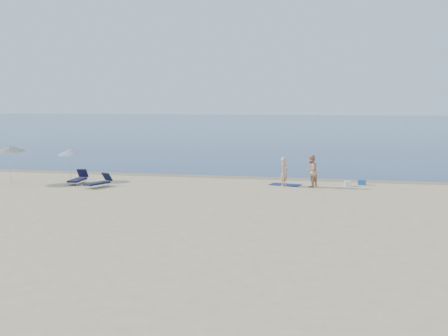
% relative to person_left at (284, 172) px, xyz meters
% --- Properties ---
extents(ground, '(160.00, 160.00, 0.00)m').
position_rel_person_left_xyz_m(ground, '(-3.23, -16.21, -0.85)').
color(ground, '#C9AF86').
rests_on(ground, ground).
extents(sea, '(240.00, 160.00, 0.01)m').
position_rel_person_left_xyz_m(sea, '(-3.23, 83.79, -0.84)').
color(sea, navy).
rests_on(sea, ground).
extents(wet_sand_strip, '(240.00, 1.60, 0.00)m').
position_rel_person_left_xyz_m(wet_sand_strip, '(-3.23, 3.19, -0.84)').
color(wet_sand_strip, '#847254').
rests_on(wet_sand_strip, ground).
extents(person_left, '(0.58, 0.72, 1.69)m').
position_rel_person_left_xyz_m(person_left, '(0.00, 0.00, 0.00)').
color(person_left, tan).
rests_on(person_left, ground).
extents(person_right, '(1.02, 1.11, 1.85)m').
position_rel_person_left_xyz_m(person_right, '(1.54, 0.00, 0.08)').
color(person_right, tan).
rests_on(person_right, ground).
extents(beach_towel, '(1.94, 1.35, 0.03)m').
position_rel_person_left_xyz_m(beach_towel, '(0.01, 0.46, -0.83)').
color(beach_towel, '#101D51').
rests_on(beach_towel, ground).
extents(white_bag, '(0.37, 0.33, 0.29)m').
position_rel_person_left_xyz_m(white_bag, '(3.60, 0.80, -0.70)').
color(white_bag, white).
rests_on(white_bag, ground).
extents(blue_cooler, '(0.48, 0.37, 0.31)m').
position_rel_person_left_xyz_m(blue_cooler, '(4.45, 1.48, -0.69)').
color(blue_cooler, '#1E5FA7').
rests_on(blue_cooler, ground).
extents(umbrella_near, '(2.07, 2.08, 2.13)m').
position_rel_person_left_xyz_m(umbrella_near, '(-13.30, -0.41, 0.98)').
color(umbrella_near, silver).
rests_on(umbrella_near, ground).
extents(umbrella_far, '(2.11, 2.12, 2.36)m').
position_rel_person_left_xyz_m(umbrella_far, '(-16.29, -2.29, 1.24)').
color(umbrella_far, silver).
rests_on(umbrella_far, ground).
extents(lounger_left, '(0.72, 1.89, 0.82)m').
position_rel_person_left_xyz_m(lounger_left, '(-12.21, -1.69, -0.55)').
color(lounger_left, '#131535').
rests_on(lounger_left, ground).
extents(lounger_right, '(1.22, 1.87, 0.79)m').
position_rel_person_left_xyz_m(lounger_right, '(-10.42, -2.66, -0.56)').
color(lounger_right, '#131B35').
rests_on(lounger_right, ground).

